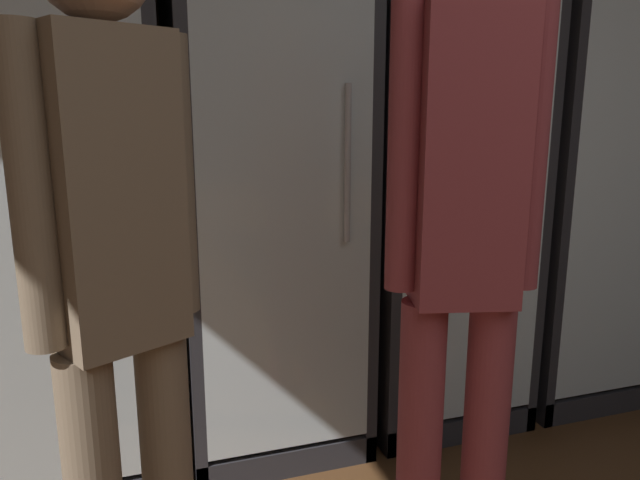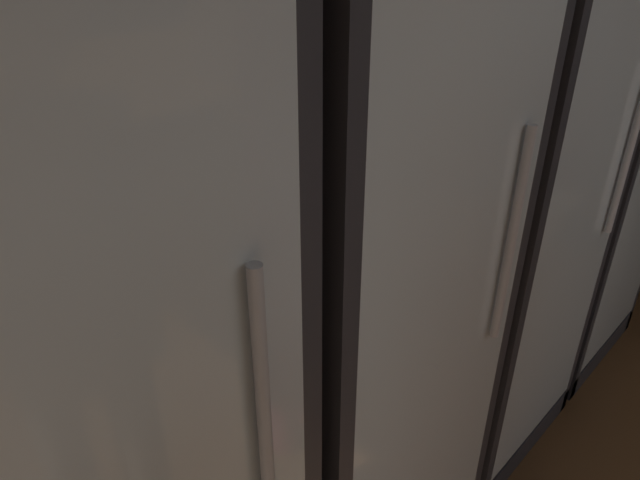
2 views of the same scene
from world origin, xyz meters
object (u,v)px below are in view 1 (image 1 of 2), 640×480
cooler_far_right (573,175)px  shopper_near (466,187)px  cooler_center (264,193)px  cooler_left (60,200)px  cooler_right (432,183)px  shopper_far (114,239)px

cooler_far_right → shopper_near: size_ratio=1.15×
cooler_center → shopper_near: cooler_center is taller
cooler_left → cooler_right: same height
cooler_right → shopper_far: 1.51m
cooler_left → shopper_near: bearing=-48.3°
shopper_near → cooler_left: bearing=131.7°
cooler_far_right → cooler_right: bearing=179.9°
cooler_far_right → shopper_near: (-1.17, -1.02, 0.12)m
cooler_left → cooler_far_right: 2.07m
cooler_center → cooler_right: bearing=0.0°
cooler_right → shopper_near: cooler_right is taller
cooler_left → cooler_center: same height
shopper_far → cooler_right: bearing=37.7°
cooler_center → shopper_near: bearing=-78.2°
cooler_right → cooler_far_right: size_ratio=1.00×
cooler_center → shopper_near: 1.05m
cooler_left → shopper_far: 0.94m
cooler_right → shopper_near: (-0.48, -1.02, 0.13)m
cooler_left → shopper_far: size_ratio=1.20×
cooler_left → cooler_far_right: bearing=0.0°
cooler_center → shopper_near: size_ratio=1.15×
shopper_near → shopper_far: 0.73m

